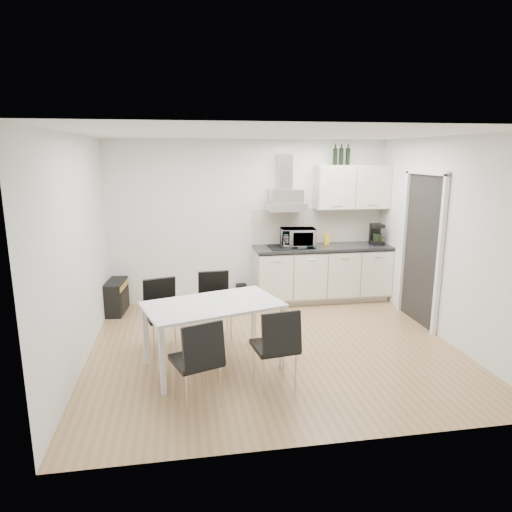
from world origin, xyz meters
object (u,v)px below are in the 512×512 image
(kitchenette, at_px, (324,251))
(chair_near_left, at_px, (196,361))
(chair_far_left, at_px, (164,317))
(chair_far_right, at_px, (216,307))
(guitar_amp, at_px, (116,297))
(floor_speaker, at_px, (241,293))
(dining_table, at_px, (213,310))
(chair_near_right, at_px, (274,347))

(kitchenette, bearing_deg, chair_near_left, -127.07)
(chair_far_left, relative_size, chair_near_left, 1.00)
(chair_far_right, xyz_separation_m, guitar_amp, (-1.41, 1.29, -0.19))
(kitchenette, bearing_deg, floor_speaker, 173.00)
(floor_speaker, bearing_deg, guitar_amp, -169.96)
(kitchenette, distance_m, chair_near_left, 3.66)
(chair_far_left, distance_m, chair_near_left, 1.34)
(chair_far_left, xyz_separation_m, chair_near_left, (0.34, -1.30, 0.00))
(chair_far_left, xyz_separation_m, floor_speaker, (1.19, 1.77, -0.30))
(dining_table, relative_size, chair_near_right, 1.88)
(chair_far_right, xyz_separation_m, chair_near_right, (0.50, -1.34, 0.00))
(chair_far_left, relative_size, guitar_amp, 1.42)
(chair_far_left, height_order, chair_near_left, same)
(chair_near_left, bearing_deg, kitchenette, 32.86)
(chair_near_left, distance_m, floor_speaker, 3.20)
(kitchenette, xyz_separation_m, guitar_amp, (-3.30, -0.08, -0.58))
(kitchenette, xyz_separation_m, chair_far_left, (-2.53, -1.61, -0.39))
(kitchenette, distance_m, dining_table, 2.90)
(guitar_amp, bearing_deg, floor_speaker, 13.65)
(guitar_amp, bearing_deg, kitchenette, 7.82)
(chair_near_left, relative_size, guitar_amp, 1.42)
(chair_near_left, xyz_separation_m, floor_speaker, (0.85, 3.07, -0.30))
(guitar_amp, height_order, floor_speaker, guitar_amp)
(chair_far_right, distance_m, guitar_amp, 1.92)
(chair_near_left, height_order, guitar_amp, chair_near_left)
(chair_near_left, relative_size, chair_near_right, 1.00)
(kitchenette, distance_m, chair_far_right, 2.36)
(kitchenette, height_order, chair_near_right, kitchenette)
(dining_table, relative_size, floor_speaker, 5.92)
(chair_far_left, xyz_separation_m, chair_near_right, (1.15, -1.11, 0.00))
(dining_table, bearing_deg, guitar_amp, 106.37)
(chair_far_right, height_order, chair_near_right, same)
(guitar_amp, bearing_deg, chair_near_left, -62.26)
(dining_table, relative_size, chair_near_left, 1.88)
(kitchenette, height_order, chair_near_left, kitchenette)
(dining_table, height_order, chair_far_left, chair_far_left)
(chair_far_right, bearing_deg, guitar_amp, -45.04)
(dining_table, bearing_deg, floor_speaker, 58.05)
(chair_near_left, xyz_separation_m, guitar_amp, (-1.10, 2.82, -0.19))
(chair_near_right, relative_size, floor_speaker, 3.15)
(dining_table, distance_m, floor_speaker, 2.43)
(kitchenette, relative_size, dining_table, 1.52)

